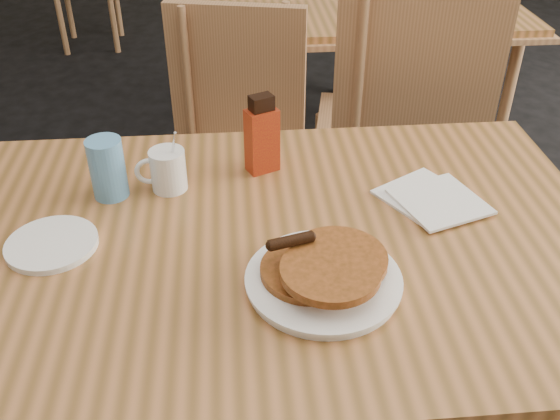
# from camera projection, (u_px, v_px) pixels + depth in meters

# --- Properties ---
(main_table) EXTENTS (1.36, 0.96, 0.75)m
(main_table) POSITION_uv_depth(u_px,v_px,m) (277.00, 252.00, 1.20)
(main_table) COLOR #B06E3E
(main_table) RESTS_ON floor
(neighbor_table) EXTENTS (1.35, 0.95, 0.75)m
(neighbor_table) POSITION_uv_depth(u_px,v_px,m) (350.00, 9.00, 2.46)
(neighbor_table) COLOR #B06E3E
(neighbor_table) RESTS_ON floor
(chair_main_far) EXTENTS (0.52, 0.52, 0.93)m
(chair_main_far) POSITION_uv_depth(u_px,v_px,m) (242.00, 136.00, 1.92)
(chair_main_far) COLOR #AC7D51
(chair_main_far) RESTS_ON floor
(chair_neighbor_far) EXTENTS (0.45, 0.46, 0.84)m
(chair_neighbor_far) POSITION_uv_depth(u_px,v_px,m) (315.00, 8.00, 3.16)
(chair_neighbor_far) COLOR #AC7D51
(chair_neighbor_far) RESTS_ON floor
(chair_neighbor_near) EXTENTS (0.56, 0.57, 1.03)m
(chair_neighbor_near) POSITION_uv_depth(u_px,v_px,m) (400.00, 111.00, 1.92)
(chair_neighbor_near) COLOR #AC7D51
(chair_neighbor_near) RESTS_ON floor
(pancake_plate) EXTENTS (0.27, 0.27, 0.08)m
(pancake_plate) POSITION_uv_depth(u_px,v_px,m) (324.00, 274.00, 1.05)
(pancake_plate) COLOR white
(pancake_plate) RESTS_ON main_table
(coffee_mug) EXTENTS (0.11, 0.07, 0.14)m
(coffee_mug) POSITION_uv_depth(u_px,v_px,m) (167.00, 169.00, 1.29)
(coffee_mug) COLOR white
(coffee_mug) RESTS_ON main_table
(syrup_bottle) EXTENTS (0.08, 0.06, 0.18)m
(syrup_bottle) POSITION_uv_depth(u_px,v_px,m) (262.00, 137.00, 1.33)
(syrup_bottle) COLOR maroon
(syrup_bottle) RESTS_ON main_table
(napkin_stack) EXTENTS (0.23, 0.24, 0.01)m
(napkin_stack) POSITION_uv_depth(u_px,v_px,m) (432.00, 199.00, 1.27)
(napkin_stack) COLOR white
(napkin_stack) RESTS_ON main_table
(blue_tumbler) EXTENTS (0.09, 0.09, 0.13)m
(blue_tumbler) POSITION_uv_depth(u_px,v_px,m) (107.00, 168.00, 1.26)
(blue_tumbler) COLOR #5999D0
(blue_tumbler) RESTS_ON main_table
(side_saucer) EXTENTS (0.19, 0.19, 0.01)m
(side_saucer) POSITION_uv_depth(u_px,v_px,m) (52.00, 244.00, 1.15)
(side_saucer) COLOR white
(side_saucer) RESTS_ON main_table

